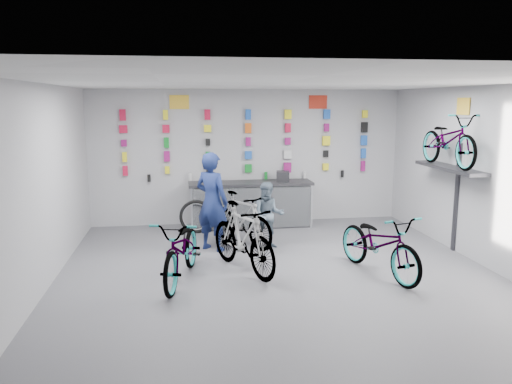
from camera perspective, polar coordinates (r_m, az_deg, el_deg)
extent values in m
plane|color=#545459|center=(7.76, 3.13, -10.32)|extent=(8.00, 8.00, 0.00)
plane|color=white|center=(7.27, 3.37, 12.39)|extent=(8.00, 8.00, 0.00)
plane|color=#A8A9AB|center=(11.28, -0.94, 4.03)|extent=(7.00, 0.00, 7.00)
plane|color=#A8A9AB|center=(3.67, 16.36, -9.79)|extent=(7.00, 0.00, 7.00)
plane|color=#A8A9AB|center=(7.49, -23.98, -0.07)|extent=(0.00, 8.00, 8.00)
plane|color=#A8A9AB|center=(8.78, 26.21, 1.17)|extent=(0.00, 8.00, 8.00)
cube|color=black|center=(11.00, -0.61, -1.67)|extent=(2.60, 0.60, 0.90)
cube|color=silver|center=(10.71, -0.38, -1.84)|extent=(2.60, 0.02, 0.90)
cube|color=silver|center=(10.60, -7.35, -2.05)|extent=(0.04, 0.04, 0.96)
cube|color=silver|center=(10.97, 6.36, -1.61)|extent=(0.04, 0.04, 0.96)
cube|color=black|center=(10.91, -0.61, 1.01)|extent=(2.70, 0.66, 0.06)
cube|color=red|center=(11.20, -14.71, 2.36)|extent=(0.10, 0.06, 0.22)
cube|color=yellow|center=(11.14, -10.10, 2.50)|extent=(0.10, 0.06, 0.16)
cube|color=black|center=(11.15, -5.47, 2.62)|extent=(0.09, 0.06, 0.21)
cube|color=#0E7F24|center=(11.24, -0.88, 2.72)|extent=(0.15, 0.06, 0.18)
cube|color=#891461|center=(11.39, 3.61, 2.81)|extent=(0.17, 0.06, 0.23)
cube|color=yellow|center=(11.62, 7.96, 2.87)|extent=(0.13, 0.06, 0.16)
cube|color=#891461|center=(11.90, 12.12, 2.92)|extent=(0.09, 0.06, 0.24)
cube|color=yellow|center=(11.17, -14.78, 3.89)|extent=(0.09, 0.06, 0.21)
cube|color=#891461|center=(11.11, -10.15, 4.03)|extent=(0.13, 0.06, 0.23)
cube|color=#0E7F24|center=(11.12, -5.50, 4.15)|extent=(0.11, 0.06, 0.18)
cube|color=blue|center=(11.20, -0.89, 4.25)|extent=(0.15, 0.06, 0.18)
cube|color=silver|center=(11.36, 3.63, 4.31)|extent=(0.17, 0.06, 0.19)
cube|color=black|center=(11.58, 7.99, 4.35)|extent=(0.11, 0.06, 0.16)
cube|color=blue|center=(11.87, 12.17, 4.36)|extent=(0.11, 0.06, 0.22)
cube|color=#891461|center=(11.14, -14.85, 5.42)|extent=(0.12, 0.06, 0.15)
cube|color=#0E7F24|center=(11.08, -10.20, 5.57)|extent=(0.11, 0.06, 0.23)
cube|color=black|center=(11.09, -5.53, 5.69)|extent=(0.10, 0.06, 0.15)
cube|color=#891461|center=(11.18, -0.89, 5.78)|extent=(0.11, 0.06, 0.19)
cube|color=#891461|center=(11.33, 3.64, 5.82)|extent=(0.13, 0.06, 0.16)
cube|color=yellow|center=(11.56, 8.03, 5.83)|extent=(0.17, 0.06, 0.21)
cube|color=blue|center=(11.84, 12.23, 5.80)|extent=(0.14, 0.06, 0.22)
cube|color=red|center=(11.12, -14.92, 6.96)|extent=(0.17, 0.06, 0.17)
cube|color=red|center=(11.06, -10.25, 7.12)|extent=(0.15, 0.06, 0.17)
cube|color=yellow|center=(11.07, -5.55, 7.24)|extent=(0.16, 0.06, 0.15)
cube|color=orange|center=(11.16, -0.90, 7.31)|extent=(0.14, 0.06, 0.22)
cube|color=red|center=(11.31, 3.66, 7.33)|extent=(0.13, 0.06, 0.20)
cube|color=#891461|center=(11.54, 8.07, 7.31)|extent=(0.11, 0.06, 0.18)
cube|color=black|center=(11.83, 12.28, 7.25)|extent=(0.15, 0.06, 0.23)
cube|color=red|center=(11.11, -15.00, 8.50)|extent=(0.13, 0.06, 0.24)
cube|color=yellow|center=(11.05, -10.30, 8.68)|extent=(0.10, 0.06, 0.21)
cube|color=red|center=(11.06, -5.58, 8.79)|extent=(0.12, 0.06, 0.23)
cube|color=blue|center=(11.14, -0.90, 8.85)|extent=(0.12, 0.06, 0.22)
cube|color=yellow|center=(11.30, 3.68, 8.85)|extent=(0.15, 0.06, 0.21)
cube|color=blue|center=(11.53, 8.11, 8.80)|extent=(0.15, 0.06, 0.21)
cube|color=yellow|center=(11.82, 12.34, 8.70)|extent=(0.12, 0.06, 0.17)
cylinder|color=black|center=(11.16, -12.13, 1.56)|extent=(0.07, 0.07, 0.16)
cylinder|color=silver|center=(11.14, -7.51, 1.69)|extent=(0.07, 0.07, 0.16)
cylinder|color=#0E7F24|center=(11.30, 1.14, 1.90)|extent=(0.07, 0.07, 0.16)
cylinder|color=silver|center=(11.49, 5.57, 1.99)|extent=(0.07, 0.07, 0.16)
cylinder|color=black|center=(11.74, 9.84, 2.06)|extent=(0.07, 0.07, 0.16)
cube|color=#333338|center=(9.67, 21.24, 2.58)|extent=(0.38, 1.90, 0.06)
cube|color=#333338|center=(9.84, 21.94, -0.59)|extent=(0.04, 0.10, 2.00)
cube|color=yellow|center=(11.09, -8.77, 10.12)|extent=(0.42, 0.02, 0.30)
cube|color=red|center=(11.51, 7.10, 10.17)|extent=(0.42, 0.02, 0.30)
cube|color=yellow|center=(9.69, 22.60, 9.04)|extent=(0.02, 0.40, 0.30)
imported|color=gray|center=(7.75, -8.43, -6.46)|extent=(1.12, 2.06, 1.03)
imported|color=gray|center=(8.09, -1.51, -5.27)|extent=(1.25, 1.92, 1.12)
imported|color=gray|center=(8.20, 13.95, -5.72)|extent=(1.19, 2.06, 1.03)
imported|color=gray|center=(9.56, -1.65, -3.12)|extent=(1.35, 1.69, 1.03)
imported|color=gray|center=(9.60, 21.17, 5.55)|extent=(0.63, 1.80, 0.95)
imported|color=#152150|center=(9.22, -5.06, -1.10)|extent=(0.80, 0.76, 1.83)
imported|color=slate|center=(9.39, 1.40, -2.67)|extent=(0.67, 0.55, 1.25)
torus|color=black|center=(10.56, -6.87, -2.82)|extent=(0.71, 0.21, 0.71)
torus|color=silver|center=(10.56, -6.87, -2.82)|extent=(0.58, 0.14, 0.57)
cube|color=black|center=(11.01, 3.09, 1.81)|extent=(0.34, 0.35, 0.22)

